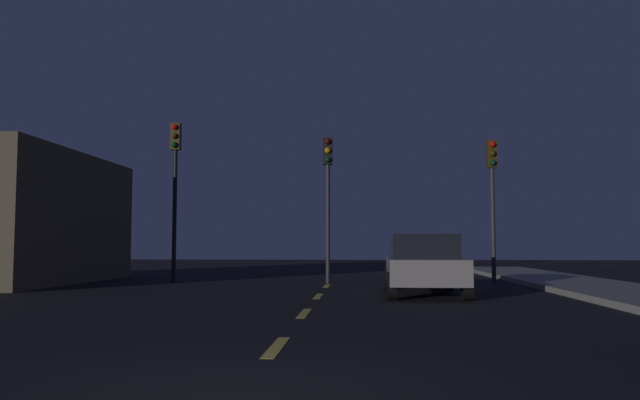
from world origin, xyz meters
TOP-DOWN VIEW (x-y plane):
  - ground_plane at (0.00, 7.00)m, footprint 80.00×80.00m
  - lane_stripe_second at (0.00, 2.60)m, footprint 0.16×1.60m
  - lane_stripe_third at (0.00, 6.40)m, footprint 0.16×1.60m
  - lane_stripe_fourth at (0.00, 10.20)m, footprint 0.16×1.60m
  - lane_stripe_fifth at (0.00, 14.00)m, footprint 0.16×1.60m
  - traffic_signal_left at (-5.15, 15.32)m, footprint 0.32×0.38m
  - traffic_signal_center at (-0.03, 15.32)m, footprint 0.32×0.38m
  - traffic_signal_right at (5.29, 15.32)m, footprint 0.32×0.38m
  - car_stopped_ahead at (2.62, 10.90)m, footprint 2.00×4.60m

SIDE VIEW (x-z plane):
  - ground_plane at x=0.00m, z-range 0.00..0.00m
  - lane_stripe_second at x=0.00m, z-range 0.00..0.01m
  - lane_stripe_third at x=0.00m, z-range 0.00..0.01m
  - lane_stripe_fourth at x=0.00m, z-range 0.00..0.01m
  - lane_stripe_fifth at x=0.00m, z-range 0.00..0.01m
  - car_stopped_ahead at x=2.62m, z-range 0.01..1.52m
  - traffic_signal_right at x=5.29m, z-range 0.95..5.58m
  - traffic_signal_center at x=-0.03m, z-range 0.97..5.75m
  - traffic_signal_left at x=-5.15m, z-range 1.04..6.37m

